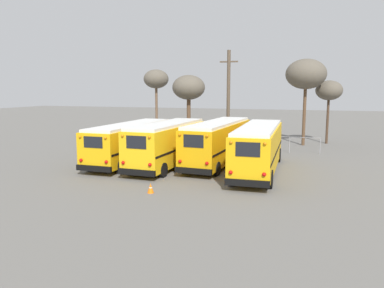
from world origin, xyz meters
The scene contains 12 objects.
ground_plane centered at (0.00, 0.00, 0.00)m, with size 160.00×160.00×0.00m, color #66635E.
school_bus_0 centered at (-4.90, -0.42, 1.61)m, with size 2.61×10.51×2.95m.
school_bus_1 centered at (-1.63, -1.06, 1.70)m, with size 2.81×9.57×3.14m.
school_bus_2 centered at (1.63, 0.87, 1.71)m, with size 2.96×10.49×3.16m.
school_bus_3 centered at (4.90, -1.05, 1.72)m, with size 2.82×10.90×3.15m.
utility_pole centered at (0.14, 10.60, 4.76)m, with size 1.80×0.34×9.30m.
bare_tree_0 centered at (7.35, 12.66, 6.94)m, with size 3.90×3.90×8.45m.
bare_tree_1 centered at (-8.69, 13.10, 6.57)m, with size 2.79×2.79×7.72m.
bare_tree_2 centered at (9.59, 14.71, 5.36)m, with size 2.66×2.66×6.42m.
bare_tree_3 centered at (-3.96, 10.49, 5.63)m, with size 3.32×3.32×6.96m.
fence_line centered at (0.00, 7.59, 0.99)m, with size 17.86×0.06×1.42m.
traffic_cone centered at (0.17, -8.01, 0.26)m, with size 0.36×0.36×0.53m.
Camera 1 is at (8.42, -25.83, 5.51)m, focal length 35.00 mm.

